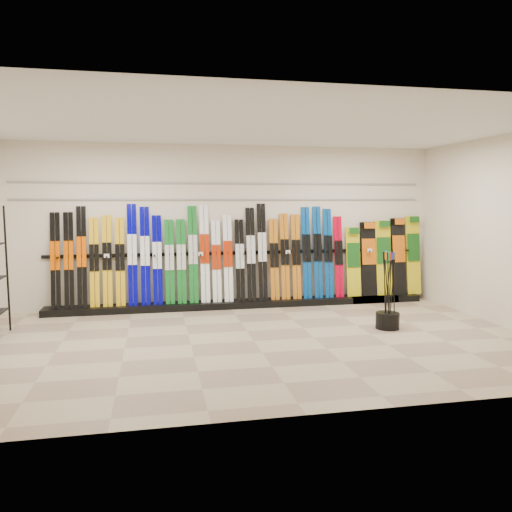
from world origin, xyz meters
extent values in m
plane|color=gray|center=(0.00, 0.00, 0.00)|extent=(8.00, 8.00, 0.00)
plane|color=beige|center=(0.00, 2.50, 1.50)|extent=(8.00, 0.00, 8.00)
plane|color=beige|center=(4.00, 0.00, 1.50)|extent=(0.00, 5.00, 5.00)
plane|color=silver|center=(0.00, 0.00, 3.00)|extent=(8.00, 8.00, 0.00)
cube|color=black|center=(0.22, 2.28, 0.06)|extent=(8.00, 0.40, 0.12)
cube|color=black|center=(-3.05, 2.35, 0.95)|extent=(0.17, 0.26, 1.66)
cube|color=black|center=(-2.83, 2.35, 0.95)|extent=(0.17, 0.26, 1.66)
cube|color=black|center=(-2.61, 2.36, 1.00)|extent=(0.17, 0.28, 1.77)
cube|color=yellow|center=(-2.40, 2.35, 0.90)|extent=(0.17, 0.25, 1.57)
cube|color=yellow|center=(-2.18, 2.35, 0.92)|extent=(0.17, 0.25, 1.61)
cube|color=yellow|center=(-1.96, 2.35, 0.90)|extent=(0.17, 0.25, 1.56)
cube|color=#02019C|center=(-1.75, 2.36, 1.02)|extent=(0.17, 0.28, 1.80)
cube|color=#02019C|center=(-1.53, 2.36, 0.99)|extent=(0.17, 0.27, 1.75)
cube|color=#02019C|center=(-1.31, 2.35, 0.92)|extent=(0.17, 0.25, 1.60)
cube|color=#137223|center=(-1.09, 2.34, 0.88)|extent=(0.17, 0.24, 1.52)
cube|color=#137223|center=(-0.88, 2.34, 0.88)|extent=(0.17, 0.24, 1.52)
cube|color=#137223|center=(-0.67, 2.36, 1.00)|extent=(0.17, 0.28, 1.76)
cube|color=white|center=(-0.45, 2.36, 1.01)|extent=(0.17, 0.28, 1.78)
cube|color=white|center=(-0.24, 2.34, 0.87)|extent=(0.17, 0.24, 1.50)
cube|color=white|center=(-0.02, 2.35, 0.92)|extent=(0.17, 0.25, 1.60)
cube|color=black|center=(0.20, 2.34, 0.87)|extent=(0.17, 0.24, 1.51)
cube|color=black|center=(0.41, 2.36, 0.98)|extent=(0.17, 0.27, 1.73)
cube|color=black|center=(0.63, 2.36, 1.02)|extent=(0.17, 0.28, 1.81)
cube|color=#C26C15|center=(0.86, 2.34, 0.88)|extent=(0.17, 0.24, 1.52)
cube|color=#C26C15|center=(1.07, 2.35, 0.93)|extent=(0.17, 0.25, 1.62)
cube|color=#C26C15|center=(1.29, 2.35, 0.92)|extent=(0.17, 0.25, 1.60)
cube|color=navy|center=(1.50, 2.36, 0.99)|extent=(0.17, 0.27, 1.74)
cube|color=navy|center=(1.72, 2.36, 0.99)|extent=(0.17, 0.27, 1.75)
cube|color=navy|center=(1.93, 2.36, 0.97)|extent=(0.17, 0.27, 1.70)
cube|color=#BA001F|center=(2.14, 2.35, 0.90)|extent=(0.17, 0.25, 1.56)
cube|color=gold|center=(2.45, 2.34, 0.79)|extent=(0.28, 0.21, 1.34)
cube|color=black|center=(2.77, 2.35, 0.84)|extent=(0.32, 0.22, 1.44)
cube|color=gold|center=(3.09, 2.35, 0.85)|extent=(0.32, 0.23, 1.47)
cube|color=black|center=(3.41, 2.36, 0.87)|extent=(0.30, 0.23, 1.51)
cube|color=gold|center=(3.73, 2.36, 0.89)|extent=(0.29, 0.24, 1.55)
cylinder|color=black|center=(2.17, 0.28, 0.12)|extent=(0.36, 0.36, 0.25)
cylinder|color=black|center=(2.16, 0.19, 0.61)|extent=(0.04, 0.03, 1.18)
cylinder|color=black|center=(2.12, 0.28, 0.61)|extent=(0.04, 0.11, 1.18)
cylinder|color=black|center=(2.18, 0.40, 0.61)|extent=(0.15, 0.10, 1.17)
cylinder|color=black|center=(2.17, 0.31, 0.61)|extent=(0.13, 0.04, 1.18)
cylinder|color=black|center=(2.18, 0.32, 0.61)|extent=(0.12, 0.06, 1.18)
cylinder|color=black|center=(2.27, 0.28, 0.61)|extent=(0.05, 0.07, 1.18)
cylinder|color=black|center=(2.24, 0.27, 0.61)|extent=(0.13, 0.10, 1.18)
cylinder|color=black|center=(2.15, 0.23, 0.61)|extent=(0.02, 0.11, 1.18)
cube|color=gray|center=(0.00, 2.48, 2.00)|extent=(7.60, 0.02, 0.03)
cube|color=gray|center=(0.00, 2.48, 2.30)|extent=(7.60, 0.02, 0.03)
camera|label=1|loc=(-1.34, -6.76, 1.99)|focal=35.00mm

